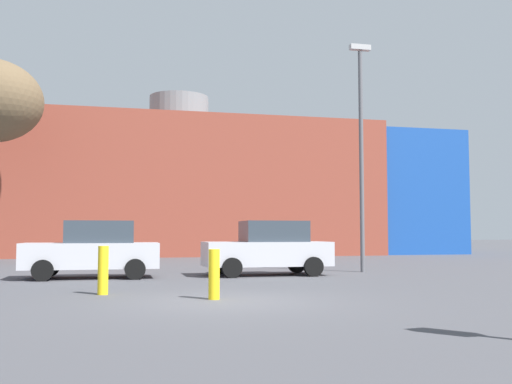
{
  "coord_description": "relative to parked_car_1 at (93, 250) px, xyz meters",
  "views": [
    {
      "loc": [
        -2.2,
        -12.21,
        1.42
      ],
      "look_at": [
        2.38,
        7.25,
        2.82
      ],
      "focal_mm": 41.32,
      "sensor_mm": 36.0,
      "label": 1
    }
  ],
  "objects": [
    {
      "name": "ground_plane",
      "position": [
        2.93,
        -7.18,
        -0.9
      ],
      "size": [
        200.0,
        200.0,
        0.0
      ],
      "primitive_type": "plane",
      "color": "#47474C"
    },
    {
      "name": "building_backdrop",
      "position": [
        4.7,
        20.46,
        3.46
      ],
      "size": [
        38.23,
        10.42,
        10.7
      ],
      "color": "brown",
      "rests_on": "ground_plane"
    },
    {
      "name": "parked_car_1",
      "position": [
        0.0,
        0.0,
        0.0
      ],
      "size": [
        4.17,
        2.05,
        1.81
      ],
      "rotation": [
        0.0,
        0.0,
        3.14
      ],
      "color": "silver",
      "rests_on": "ground_plane"
    },
    {
      "name": "parked_car_2",
      "position": [
        5.72,
        -0.0,
        0.01
      ],
      "size": [
        4.22,
        2.07,
        1.83
      ],
      "rotation": [
        0.0,
        0.0,
        3.14
      ],
      "color": "silver",
      "rests_on": "ground_plane"
    },
    {
      "name": "bollard_yellow_0",
      "position": [
        2.77,
        -6.8,
        -0.36
      ],
      "size": [
        0.24,
        0.24,
        1.07
      ],
      "primitive_type": "cylinder",
      "color": "yellow",
      "rests_on": "ground_plane"
    },
    {
      "name": "bollard_yellow_1",
      "position": [
        0.42,
        -5.23,
        -0.34
      ],
      "size": [
        0.24,
        0.24,
        1.12
      ],
      "primitive_type": "cylinder",
      "color": "yellow",
      "rests_on": "ground_plane"
    },
    {
      "name": "street_lamp",
      "position": [
        9.51,
        0.82,
        3.88
      ],
      "size": [
        0.8,
        0.24,
        8.49
      ],
      "color": "#59595E",
      "rests_on": "ground_plane"
    }
  ]
}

